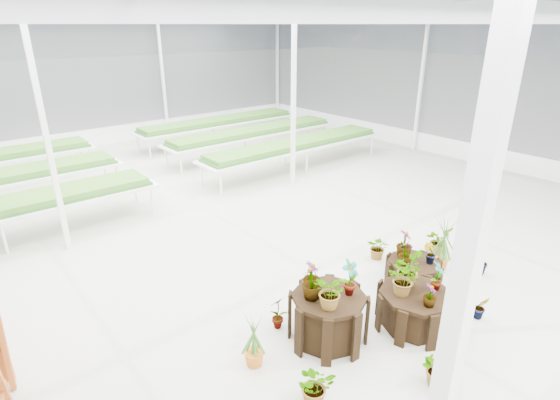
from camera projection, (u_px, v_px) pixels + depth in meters
ground_plane at (313, 279)px, 7.73m from camera, size 24.00×24.00×0.00m
greenhouse_shell at (317, 157)px, 6.89m from camera, size 18.00×24.00×4.50m
steel_frame at (317, 157)px, 6.89m from camera, size 18.00×24.00×4.50m
nursery_benches at (143, 164)px, 12.73m from camera, size 16.00×7.00×0.84m
plinth_tall at (328, 318)px, 6.13m from camera, size 1.11×1.11×0.74m
plinth_mid at (414, 309)px, 6.44m from camera, size 1.36×1.36×0.58m
plinth_low at (413, 272)px, 7.56m from camera, size 1.12×1.12×0.42m
nursery_plants at (389, 282)px, 6.67m from camera, size 5.06×3.07×1.27m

